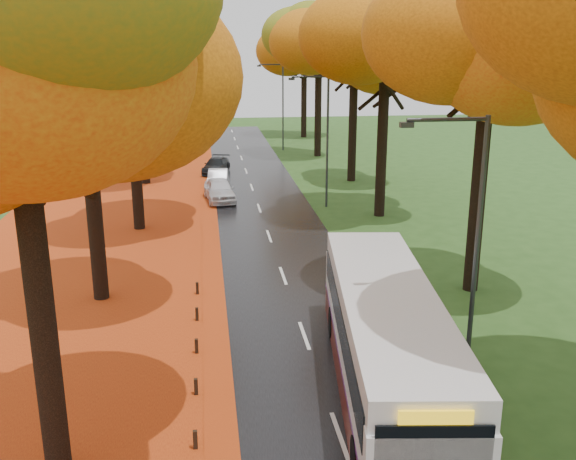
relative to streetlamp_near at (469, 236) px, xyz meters
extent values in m
cube|color=black|center=(-3.95, 17.00, -4.69)|extent=(6.50, 90.00, 0.04)
cube|color=silver|center=(-3.95, 17.00, -4.67)|extent=(0.12, 90.00, 0.01)
cube|color=maroon|center=(-12.95, 17.00, -4.70)|extent=(12.00, 90.00, 0.02)
cube|color=#CB4F14|center=(-7.00, 17.00, -4.67)|extent=(0.90, 90.00, 0.01)
cylinder|color=black|center=(-10.85, -2.50, -0.43)|extent=(0.60, 0.60, 8.58)
ellipsoid|color=orange|center=(-10.85, -2.50, 4.93)|extent=(9.20, 9.20, 7.18)
cylinder|color=black|center=(-11.45, 8.50, -0.14)|extent=(0.60, 0.60, 9.15)
ellipsoid|color=orange|center=(-11.45, 8.50, 5.58)|extent=(8.00, 8.00, 6.24)
cylinder|color=black|center=(-10.85, 18.50, -0.71)|extent=(0.60, 0.60, 8.00)
ellipsoid|color=orange|center=(-10.85, 18.50, 4.29)|extent=(9.20, 9.20, 7.18)
cylinder|color=black|center=(-11.45, 30.50, -0.43)|extent=(0.60, 0.60, 8.58)
ellipsoid|color=orange|center=(-11.45, 30.50, 4.93)|extent=(8.00, 8.00, 6.24)
cylinder|color=black|center=(-10.85, 41.50, -0.14)|extent=(0.60, 0.60, 9.15)
ellipsoid|color=orange|center=(-10.85, 41.50, 5.58)|extent=(9.20, 9.20, 7.18)
cylinder|color=black|center=(-11.45, 51.50, -0.71)|extent=(0.60, 0.60, 8.00)
ellipsoid|color=orange|center=(-11.45, 51.50, 4.29)|extent=(8.00, 8.00, 6.24)
cylinder|color=black|center=(3.55, 7.50, -0.11)|extent=(0.60, 0.60, 9.22)
ellipsoid|color=orange|center=(3.55, 7.50, 5.65)|extent=(8.20, 8.20, 6.40)
cylinder|color=black|center=(2.95, 19.50, -0.62)|extent=(0.60, 0.60, 8.19)
ellipsoid|color=orange|center=(2.95, 19.50, 4.50)|extent=(9.20, 9.20, 7.18)
cylinder|color=black|center=(3.55, 29.50, -0.36)|extent=(0.60, 0.60, 8.70)
ellipsoid|color=orange|center=(3.55, 29.50, 5.08)|extent=(8.20, 8.20, 6.40)
cylinder|color=black|center=(2.95, 40.50, -0.11)|extent=(0.60, 0.60, 9.22)
ellipsoid|color=orange|center=(2.95, 40.50, 5.65)|extent=(9.20, 9.20, 7.18)
cylinder|color=black|center=(3.55, 52.50, -0.62)|extent=(0.60, 0.60, 8.19)
ellipsoid|color=orange|center=(3.55, 52.50, 4.50)|extent=(8.20, 8.20, 6.40)
cube|color=black|center=(-7.65, -2.00, -4.45)|extent=(0.11, 0.11, 0.52)
cube|color=black|center=(-7.65, 0.60, -4.45)|extent=(0.11, 0.11, 0.52)
cube|color=black|center=(-7.65, 3.20, -4.45)|extent=(0.11, 0.11, 0.52)
cube|color=black|center=(-7.65, 5.80, -4.45)|extent=(0.11, 0.11, 0.52)
cube|color=black|center=(-7.65, 8.40, -4.45)|extent=(0.11, 0.11, 0.52)
cylinder|color=#333538|center=(0.25, 0.00, -0.71)|extent=(0.14, 0.14, 8.00)
cylinder|color=#333538|center=(-0.85, 0.00, 3.19)|extent=(2.20, 0.11, 0.11)
cube|color=#333538|center=(-1.95, 0.00, 3.07)|extent=(0.35, 0.18, 0.14)
cylinder|color=#333538|center=(0.25, 22.00, -0.71)|extent=(0.14, 0.14, 8.00)
cylinder|color=#333538|center=(-0.85, 22.00, 3.19)|extent=(2.20, 0.11, 0.11)
cube|color=#333538|center=(-1.95, 22.00, 3.07)|extent=(0.35, 0.18, 0.14)
cylinder|color=#333538|center=(0.25, 44.00, -0.71)|extent=(0.14, 0.14, 8.00)
cylinder|color=#333538|center=(-0.85, 44.00, 3.19)|extent=(2.20, 0.11, 0.11)
cube|color=#333538|center=(-1.95, 44.00, 3.07)|extent=(0.35, 0.18, 0.14)
cube|color=#47100B|center=(-2.18, 0.13, -4.19)|extent=(4.08, 11.99, 0.96)
cube|color=silver|center=(-2.18, 0.13, -3.02)|extent=(4.08, 11.99, 1.39)
cube|color=silver|center=(-2.18, 0.13, -1.95)|extent=(4.00, 11.75, 0.75)
cube|color=#43164E|center=(-2.18, 0.13, -3.66)|extent=(4.10, 12.01, 0.13)
cube|color=black|center=(-2.18, 0.13, -2.59)|extent=(3.99, 11.06, 0.91)
cube|color=black|center=(-2.89, -5.67, -2.80)|extent=(2.34, 0.34, 1.50)
cube|color=yellow|center=(-2.89, -5.67, -1.87)|extent=(1.47, 0.24, 0.30)
cylinder|color=black|center=(-3.87, -3.69, -4.14)|extent=(0.43, 1.10, 1.07)
cylinder|color=black|center=(-1.46, -3.98, -4.14)|extent=(0.43, 1.10, 1.07)
cylinder|color=black|center=(-2.96, 3.78, -4.14)|extent=(0.43, 1.10, 1.07)
cylinder|color=black|center=(-0.55, 3.48, -4.14)|extent=(0.43, 1.10, 1.07)
imported|color=silver|center=(-6.30, 24.26, -3.95)|extent=(2.18, 4.40, 1.44)
imported|color=#B0B2B9|center=(-6.30, 28.24, -4.05)|extent=(1.62, 3.89, 1.25)
imported|color=black|center=(-6.30, 33.51, -4.09)|extent=(2.55, 4.32, 1.18)
camera|label=1|loc=(-7.15, -16.10, 5.11)|focal=40.00mm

